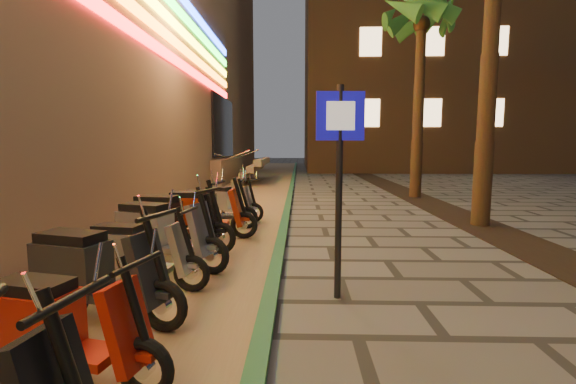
{
  "coord_description": "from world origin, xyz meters",
  "views": [
    {
      "loc": [
        -0.56,
        -1.82,
        1.81
      ],
      "look_at": [
        -0.71,
        3.3,
        1.2
      ],
      "focal_mm": 24.0,
      "sensor_mm": 36.0,
      "label": 1
    }
  ],
  "objects_px": {
    "pedestrian_sign": "(339,163)",
    "scooter_9": "(172,220)",
    "scooter_6": "(93,272)",
    "scooter_11": "(212,207)",
    "scooter_10": "(202,212)",
    "scooter_5": "(61,327)",
    "scooter_8": "(161,232)",
    "scooter_7": "(136,253)",
    "scooter_12": "(227,202)"
  },
  "relations": [
    {
      "from": "pedestrian_sign",
      "to": "scooter_9",
      "type": "height_order",
      "value": "pedestrian_sign"
    },
    {
      "from": "scooter_6",
      "to": "scooter_11",
      "type": "distance_m",
      "value": 4.5
    },
    {
      "from": "scooter_9",
      "to": "scooter_10",
      "type": "relative_size",
      "value": 1.04
    },
    {
      "from": "pedestrian_sign",
      "to": "scooter_10",
      "type": "relative_size",
      "value": 1.45
    },
    {
      "from": "scooter_5",
      "to": "scooter_11",
      "type": "relative_size",
      "value": 0.93
    },
    {
      "from": "scooter_6",
      "to": "scooter_10",
      "type": "distance_m",
      "value": 3.61
    },
    {
      "from": "scooter_8",
      "to": "scooter_7",
      "type": "bearing_deg",
      "value": -73.21
    },
    {
      "from": "scooter_7",
      "to": "scooter_9",
      "type": "bearing_deg",
      "value": 100.36
    },
    {
      "from": "scooter_6",
      "to": "scooter_11",
      "type": "bearing_deg",
      "value": 102.18
    },
    {
      "from": "scooter_5",
      "to": "scooter_11",
      "type": "bearing_deg",
      "value": 103.51
    },
    {
      "from": "scooter_9",
      "to": "scooter_10",
      "type": "height_order",
      "value": "scooter_9"
    },
    {
      "from": "scooter_5",
      "to": "scooter_10",
      "type": "distance_m",
      "value": 4.66
    },
    {
      "from": "scooter_9",
      "to": "scooter_11",
      "type": "distance_m",
      "value": 1.85
    },
    {
      "from": "scooter_6",
      "to": "scooter_9",
      "type": "height_order",
      "value": "scooter_9"
    },
    {
      "from": "scooter_12",
      "to": "pedestrian_sign",
      "type": "bearing_deg",
      "value": -48.79
    },
    {
      "from": "scooter_10",
      "to": "scooter_12",
      "type": "height_order",
      "value": "scooter_10"
    },
    {
      "from": "scooter_5",
      "to": "scooter_11",
      "type": "height_order",
      "value": "scooter_11"
    },
    {
      "from": "scooter_5",
      "to": "scooter_12",
      "type": "distance_m",
      "value": 6.59
    },
    {
      "from": "pedestrian_sign",
      "to": "scooter_11",
      "type": "height_order",
      "value": "pedestrian_sign"
    },
    {
      "from": "scooter_8",
      "to": "scooter_11",
      "type": "xyz_separation_m",
      "value": [
        0.13,
        2.74,
        -0.06
      ]
    },
    {
      "from": "scooter_8",
      "to": "scooter_9",
      "type": "distance_m",
      "value": 0.92
    },
    {
      "from": "scooter_11",
      "to": "pedestrian_sign",
      "type": "bearing_deg",
      "value": -63.15
    },
    {
      "from": "scooter_5",
      "to": "scooter_8",
      "type": "distance_m",
      "value": 2.82
    },
    {
      "from": "scooter_8",
      "to": "scooter_10",
      "type": "xyz_separation_m",
      "value": [
        0.15,
        1.85,
        -0.02
      ]
    },
    {
      "from": "scooter_6",
      "to": "scooter_7",
      "type": "xyz_separation_m",
      "value": [
        0.06,
        0.92,
        -0.06
      ]
    },
    {
      "from": "scooter_5",
      "to": "scooter_8",
      "type": "xyz_separation_m",
      "value": [
        -0.25,
        2.81,
        0.09
      ]
    },
    {
      "from": "pedestrian_sign",
      "to": "scooter_5",
      "type": "bearing_deg",
      "value": -144.69
    },
    {
      "from": "scooter_7",
      "to": "scooter_12",
      "type": "bearing_deg",
      "value": 92.95
    },
    {
      "from": "pedestrian_sign",
      "to": "scooter_6",
      "type": "height_order",
      "value": "pedestrian_sign"
    },
    {
      "from": "pedestrian_sign",
      "to": "scooter_11",
      "type": "distance_m",
      "value": 4.62
    },
    {
      "from": "pedestrian_sign",
      "to": "scooter_8",
      "type": "distance_m",
      "value": 2.93
    },
    {
      "from": "scooter_5",
      "to": "scooter_12",
      "type": "relative_size",
      "value": 0.99
    },
    {
      "from": "scooter_6",
      "to": "scooter_5",
      "type": "bearing_deg",
      "value": -58.4
    },
    {
      "from": "scooter_5",
      "to": "scooter_7",
      "type": "distance_m",
      "value": 1.99
    },
    {
      "from": "scooter_9",
      "to": "scooter_6",
      "type": "bearing_deg",
      "value": -80.55
    },
    {
      "from": "scooter_7",
      "to": "scooter_10",
      "type": "bearing_deg",
      "value": 93.25
    },
    {
      "from": "pedestrian_sign",
      "to": "scooter_9",
      "type": "bearing_deg",
      "value": 140.66
    },
    {
      "from": "scooter_6",
      "to": "scooter_12",
      "type": "xyz_separation_m",
      "value": [
        0.35,
        5.53,
        -0.06
      ]
    },
    {
      "from": "scooter_9",
      "to": "scooter_12",
      "type": "height_order",
      "value": "scooter_9"
    },
    {
      "from": "scooter_8",
      "to": "scooter_12",
      "type": "height_order",
      "value": "scooter_8"
    },
    {
      "from": "scooter_7",
      "to": "scooter_11",
      "type": "xyz_separation_m",
      "value": [
        0.14,
        3.58,
        0.02
      ]
    },
    {
      "from": "scooter_5",
      "to": "scooter_6",
      "type": "relative_size",
      "value": 0.87
    },
    {
      "from": "pedestrian_sign",
      "to": "scooter_8",
      "type": "relative_size",
      "value": 1.42
    },
    {
      "from": "pedestrian_sign",
      "to": "scooter_9",
      "type": "distance_m",
      "value": 3.46
    },
    {
      "from": "scooter_7",
      "to": "scooter_8",
      "type": "distance_m",
      "value": 0.84
    },
    {
      "from": "scooter_8",
      "to": "scooter_9",
      "type": "xyz_separation_m",
      "value": [
        -0.13,
        0.91,
        0.0
      ]
    },
    {
      "from": "pedestrian_sign",
      "to": "scooter_7",
      "type": "height_order",
      "value": "pedestrian_sign"
    },
    {
      "from": "scooter_11",
      "to": "scooter_9",
      "type": "bearing_deg",
      "value": -103.25
    },
    {
      "from": "scooter_10",
      "to": "scooter_9",
      "type": "bearing_deg",
      "value": -108.28
    },
    {
      "from": "pedestrian_sign",
      "to": "scooter_5",
      "type": "distance_m",
      "value": 3.09
    }
  ]
}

